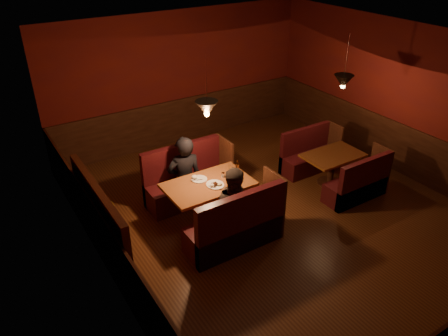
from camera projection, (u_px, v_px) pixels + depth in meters
room at (265, 163)px, 7.03m from camera, size 6.02×7.02×2.92m
main_table at (209, 192)px, 7.13m from camera, size 1.41×0.86×0.99m
main_bench_far at (188, 183)px, 7.84m from camera, size 1.55×0.55×1.06m
main_bench_near at (237, 229)px, 6.67m from camera, size 1.55×0.55×1.06m
second_table at (332, 162)px, 8.26m from camera, size 1.12×0.71×0.63m
second_bench_far at (308, 156)px, 8.86m from camera, size 1.24×0.46×0.88m
second_bench_near at (358, 186)px, 7.87m from camera, size 1.24×0.46×0.88m
diner_a at (184, 163)px, 7.43m from camera, size 0.68×0.52×1.69m
diner_b at (237, 194)px, 6.71m from camera, size 0.89×0.78×1.56m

